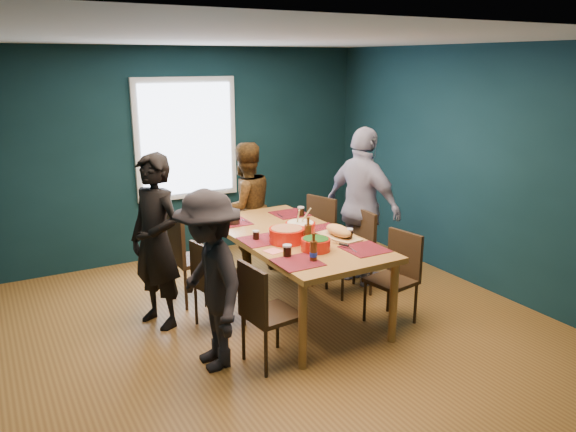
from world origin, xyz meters
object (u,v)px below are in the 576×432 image
at_px(person_back, 245,208).
at_px(cutting_board, 339,232).
at_px(chair_right_mid, 356,245).
at_px(bowl_dumpling, 300,228).
at_px(dining_table, 293,242).
at_px(person_near_left, 210,281).
at_px(person_right, 363,207).
at_px(bowl_salad, 287,235).
at_px(chair_left_far, 187,252).
at_px(chair_right_far, 316,231).
at_px(chair_right_near, 397,270).
at_px(chair_left_mid, 212,279).
at_px(chair_left_near, 263,307).
at_px(person_far_left, 156,242).
at_px(bowl_herbs, 316,244).

xyz_separation_m(person_back, cutting_board, (0.26, -1.63, 0.09)).
distance_m(chair_right_mid, bowl_dumpling, 0.89).
relative_size(dining_table, bowl_dumpling, 7.31).
relative_size(person_near_left, bowl_dumpling, 5.08).
xyz_separation_m(person_right, bowl_salad, (-1.26, -0.49, -0.00)).
height_order(person_near_left, cutting_board, person_near_left).
xyz_separation_m(chair_left_far, chair_right_far, (1.60, -0.02, -0.00)).
relative_size(dining_table, person_right, 1.21).
relative_size(person_back, cutting_board, 2.74).
bearing_deg(person_near_left, person_back, 149.97).
xyz_separation_m(dining_table, chair_right_near, (0.80, -0.67, -0.23)).
bearing_deg(dining_table, chair_left_mid, 174.88).
bearing_deg(chair_right_far, chair_right_near, -105.85).
relative_size(chair_left_mid, bowl_salad, 2.54).
xyz_separation_m(dining_table, chair_left_near, (-0.75, -0.80, -0.22)).
xyz_separation_m(chair_right_far, person_far_left, (-2.02, -0.34, 0.29)).
bearing_deg(chair_left_far, chair_left_near, -87.17).
distance_m(chair_right_near, person_near_left, 1.94).
bearing_deg(person_back, chair_right_mid, 118.51).
height_order(chair_right_mid, bowl_herbs, bowl_herbs).
xyz_separation_m(person_right, cutting_board, (-0.75, -0.61, -0.02)).
bearing_deg(person_back, chair_right_near, 104.95).
xyz_separation_m(bowl_salad, bowl_herbs, (0.11, -0.35, -0.01)).
xyz_separation_m(chair_left_near, chair_right_mid, (1.63, 0.93, 0.01)).
relative_size(person_back, bowl_herbs, 5.86).
height_order(chair_left_near, person_near_left, person_near_left).
height_order(chair_left_mid, person_right, person_right).
bearing_deg(person_near_left, bowl_herbs, 95.89).
height_order(bowl_salad, bowl_herbs, bowl_salad).
distance_m(dining_table, chair_left_near, 1.12).
bearing_deg(bowl_dumpling, person_far_left, 163.07).
bearing_deg(person_back, chair_left_far, 26.63).
distance_m(chair_right_far, bowl_dumpling, 1.06).
xyz_separation_m(person_right, bowl_herbs, (-1.15, -0.83, -0.01)).
xyz_separation_m(person_far_left, cutting_board, (1.63, -0.70, 0.04)).
bearing_deg(chair_left_near, chair_right_far, 40.18).
relative_size(chair_left_far, chair_right_far, 1.01).
relative_size(chair_left_mid, bowl_herbs, 3.20).
xyz_separation_m(chair_left_mid, chair_right_far, (1.59, 0.68, 0.05)).
bearing_deg(person_near_left, bowl_salad, 115.67).
bearing_deg(chair_right_mid, person_right, 47.20).
distance_m(chair_right_far, person_far_left, 2.06).
bearing_deg(person_back, chair_left_mid, 48.90).
bearing_deg(bowl_salad, chair_right_near, -27.42).
bearing_deg(bowl_herbs, person_back, 85.50).
relative_size(person_near_left, bowl_salad, 4.47).
bearing_deg(chair_right_far, cutting_board, -128.89).
relative_size(dining_table, chair_left_mid, 2.53).
distance_m(chair_right_far, chair_right_near, 1.42).
relative_size(chair_right_near, person_back, 0.57).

